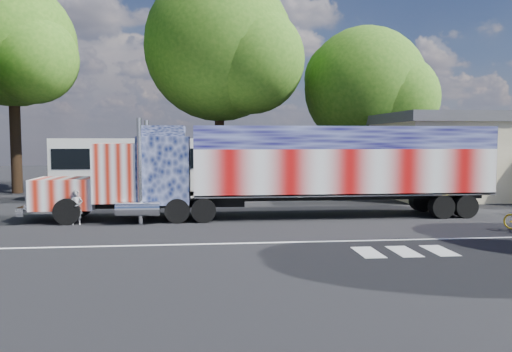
{
  "coord_description": "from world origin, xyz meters",
  "views": [
    {
      "loc": [
        -2.42,
        -20.1,
        3.65
      ],
      "look_at": [
        0.0,
        3.0,
        1.9
      ],
      "focal_mm": 35.0,
      "sensor_mm": 36.0,
      "label": 1
    }
  ],
  "objects": [
    {
      "name": "coach_bus",
      "position": [
        -4.86,
        10.15,
        1.89
      ],
      "size": [
        12.57,
        2.93,
        3.66
      ],
      "color": "silver",
      "rests_on": "ground"
    },
    {
      "name": "tree_nw_a",
      "position": [
        -14.74,
        14.6,
        9.77
      ],
      "size": [
        8.6,
        8.19,
        13.94
      ],
      "color": "black",
      "rests_on": "ground"
    },
    {
      "name": "woman",
      "position": [
        -7.81,
        1.5,
        0.74
      ],
      "size": [
        0.59,
        0.43,
        1.48
      ],
      "primitive_type": "imported",
      "rotation": [
        0.0,
        0.0,
        0.14
      ],
      "color": "slate",
      "rests_on": "ground"
    },
    {
      "name": "tree_n_mid",
      "position": [
        -1.06,
        17.23,
        10.34
      ],
      "size": [
        11.5,
        10.96,
        15.88
      ],
      "color": "black",
      "rests_on": "ground"
    },
    {
      "name": "tree_ne_a",
      "position": [
        9.97,
        17.0,
        7.44
      ],
      "size": [
        9.66,
        9.2,
        12.09
      ],
      "color": "black",
      "rests_on": "ground"
    },
    {
      "name": "lane_markings",
      "position": [
        1.71,
        -3.77,
        0.01
      ],
      "size": [
        30.0,
        2.67,
        0.01
      ],
      "color": "silver",
      "rests_on": "ground"
    },
    {
      "name": "ground",
      "position": [
        0.0,
        0.0,
        0.0
      ],
      "size": [
        100.0,
        100.0,
        0.0
      ],
      "primitive_type": "plane",
      "color": "black"
    },
    {
      "name": "semi_truck",
      "position": [
        1.39,
        2.68,
        2.32
      ],
      "size": [
        21.17,
        3.34,
        4.51
      ],
      "color": "black",
      "rests_on": "ground"
    }
  ]
}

